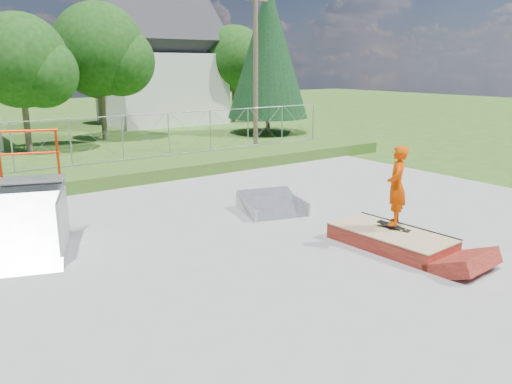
{
  "coord_description": "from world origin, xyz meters",
  "views": [
    {
      "loc": [
        -7.04,
        -8.45,
        4.18
      ],
      "look_at": [
        -0.01,
        1.42,
        1.1
      ],
      "focal_mm": 35.0,
      "sensor_mm": 36.0,
      "label": 1
    }
  ],
  "objects": [
    {
      "name": "chain_link_fence",
      "position": [
        0.0,
        10.5,
        1.4
      ],
      "size": [
        20.0,
        0.06,
        1.8
      ],
      "primitive_type": null,
      "color": "gray",
      "rests_on": "grass_berm"
    },
    {
      "name": "grind_box",
      "position": [
        1.97,
        -1.26,
        0.21
      ],
      "size": [
        1.56,
        2.91,
        0.42
      ],
      "rotation": [
        0.0,
        0.0,
        0.07
      ],
      "color": "maroon",
      "rests_on": "concrete_pad"
    },
    {
      "name": "ground",
      "position": [
        0.0,
        0.0,
        0.0
      ],
      "size": [
        120.0,
        120.0,
        0.0
      ],
      "primitive_type": "plane",
      "color": "#305217",
      "rests_on": "ground"
    },
    {
      "name": "tree_left_near",
      "position": [
        -1.75,
        17.83,
        4.24
      ],
      "size": [
        4.76,
        4.48,
        6.65
      ],
      "color": "brown",
      "rests_on": "ground"
    },
    {
      "name": "skater",
      "position": [
        2.17,
        -1.17,
        1.4
      ],
      "size": [
        0.81,
        0.76,
        1.86
      ],
      "primitive_type": "imported",
      "rotation": [
        0.0,
        0.0,
        3.77
      ],
      "color": "#DA3F00",
      "rests_on": "grind_box"
    },
    {
      "name": "gable_house",
      "position": [
        9.0,
        26.0,
        3.84
      ],
      "size": [
        8.4,
        6.08,
        8.94
      ],
      "color": "silver",
      "rests_on": "ground"
    },
    {
      "name": "skateboard",
      "position": [
        2.17,
        -1.17,
        0.46
      ],
      "size": [
        0.43,
        0.82,
        0.13
      ],
      "primitive_type": "cube",
      "rotation": [
        0.14,
        0.0,
        0.28
      ],
      "color": "black",
      "rests_on": "grind_box"
    },
    {
      "name": "conifer_tree",
      "position": [
        12.0,
        17.0,
        5.05
      ],
      "size": [
        5.04,
        5.04,
        9.1
      ],
      "color": "brown",
      "rests_on": "ground"
    },
    {
      "name": "flat_bank_ramp",
      "position": [
        1.46,
        2.66,
        0.25
      ],
      "size": [
        2.07,
        2.15,
        0.51
      ],
      "primitive_type": null,
      "rotation": [
        0.0,
        0.0,
        -0.27
      ],
      "color": "#999CA1",
      "rests_on": "concrete_pad"
    },
    {
      "name": "tree_right_far",
      "position": [
        14.27,
        23.82,
        4.54
      ],
      "size": [
        5.1,
        4.8,
        7.12
      ],
      "color": "brown",
      "rests_on": "ground"
    },
    {
      "name": "tree_center",
      "position": [
        2.78,
        19.81,
        4.85
      ],
      "size": [
        5.44,
        5.12,
        7.6
      ],
      "color": "brown",
      "rests_on": "ground"
    },
    {
      "name": "utility_pole",
      "position": [
        7.5,
        12.0,
        4.0
      ],
      "size": [
        0.24,
        0.24,
        8.0
      ],
      "primitive_type": "cylinder",
      "color": "brown",
      "rests_on": "ground"
    },
    {
      "name": "concrete_pad",
      "position": [
        0.0,
        0.0,
        0.02
      ],
      "size": [
        20.0,
        16.0,
        0.04
      ],
      "primitive_type": "cube",
      "color": "gray",
      "rests_on": "ground"
    },
    {
      "name": "tree_back_mid",
      "position": [
        5.21,
        27.86,
        3.63
      ],
      "size": [
        4.08,
        3.84,
        5.7
      ],
      "color": "brown",
      "rests_on": "ground"
    },
    {
      "name": "grass_berm",
      "position": [
        0.0,
        9.5,
        0.25
      ],
      "size": [
        24.0,
        3.0,
        0.5
      ],
      "primitive_type": "cube",
      "color": "#305217",
      "rests_on": "ground"
    }
  ]
}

